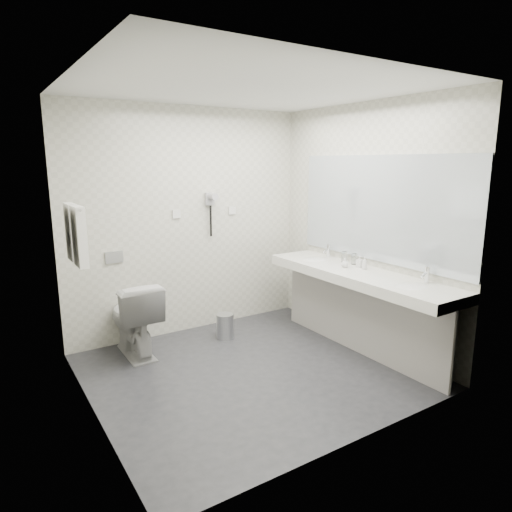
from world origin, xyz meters
TOP-DOWN VIEW (x-y plane):
  - floor at (0.00, 0.00)m, footprint 2.80×2.80m
  - ceiling at (0.00, 0.00)m, footprint 2.80×2.80m
  - wall_back at (0.00, 1.30)m, footprint 2.80×0.00m
  - wall_front at (0.00, -1.30)m, footprint 2.80×0.00m
  - wall_left at (-1.40, 0.00)m, footprint 0.00×2.60m
  - wall_right at (1.40, 0.00)m, footprint 0.00×2.60m
  - vanity_counter at (1.12, -0.20)m, footprint 0.55×2.20m
  - vanity_panel at (1.15, -0.20)m, footprint 0.03×2.15m
  - vanity_post_near at (1.18, -1.24)m, footprint 0.06×0.06m
  - vanity_post_far at (1.18, 0.84)m, footprint 0.06×0.06m
  - mirror at (1.39, -0.20)m, footprint 0.02×2.20m
  - basin_near at (1.12, -0.85)m, footprint 0.40×0.31m
  - basin_far at (1.12, 0.45)m, footprint 0.40×0.31m
  - faucet_near at (1.32, -0.85)m, footprint 0.04×0.04m
  - faucet_far at (1.32, 0.45)m, footprint 0.04×0.04m
  - soap_bottle_a at (1.25, -0.09)m, footprint 0.07×0.07m
  - soap_bottle_b at (1.12, -0.01)m, footprint 0.09×0.09m
  - soap_bottle_c at (1.23, -0.18)m, footprint 0.06×0.06m
  - glass_left at (1.31, 0.04)m, footprint 0.07×0.07m
  - glass_right at (1.31, 0.18)m, footprint 0.08×0.08m
  - toilet at (-0.78, 0.96)m, footprint 0.43×0.76m
  - flush_plate at (-0.85, 1.29)m, footprint 0.18×0.02m
  - pedal_bin at (0.18, 0.82)m, footprint 0.23×0.23m
  - bin_lid at (0.18, 0.82)m, footprint 0.19×0.19m
  - towel_rail at (-1.35, 0.55)m, footprint 0.02×0.62m
  - towel_near at (-1.34, 0.41)m, footprint 0.07×0.24m
  - towel_far at (-1.34, 0.69)m, footprint 0.07×0.24m
  - dryer_cradle at (0.25, 1.27)m, footprint 0.10×0.04m
  - dryer_barrel at (0.25, 1.20)m, footprint 0.08×0.14m
  - dryer_cord at (0.25, 1.26)m, footprint 0.02×0.02m
  - switch_plate_a at (-0.15, 1.29)m, footprint 0.09×0.02m
  - switch_plate_b at (0.55, 1.29)m, footprint 0.09×0.02m

SIDE VIEW (x-z plane):
  - floor at x=0.00m, z-range 0.00..0.00m
  - pedal_bin at x=0.18m, z-range 0.00..0.26m
  - bin_lid at x=0.18m, z-range 0.26..0.28m
  - vanity_panel at x=1.15m, z-range 0.00..0.75m
  - vanity_post_near at x=1.18m, z-range 0.00..0.75m
  - vanity_post_far at x=1.18m, z-range 0.00..0.75m
  - toilet at x=-0.78m, z-range 0.00..0.76m
  - vanity_counter at x=1.12m, z-range 0.75..0.85m
  - basin_near at x=1.12m, z-range 0.81..0.86m
  - basin_far at x=1.12m, z-range 0.81..0.86m
  - soap_bottle_b at x=1.12m, z-range 0.85..0.94m
  - glass_right at x=1.31m, z-range 0.85..0.96m
  - glass_left at x=1.31m, z-range 0.85..0.96m
  - soap_bottle_a at x=1.25m, z-range 0.85..0.97m
  - soap_bottle_c at x=1.23m, z-range 0.85..0.98m
  - faucet_near at x=1.32m, z-range 0.85..1.00m
  - faucet_far at x=1.32m, z-range 0.85..1.00m
  - flush_plate at x=-0.85m, z-range 0.89..1.01m
  - wall_back at x=0.00m, z-range -0.15..2.65m
  - wall_front at x=0.00m, z-range -0.15..2.65m
  - wall_left at x=-1.40m, z-range -0.05..2.55m
  - wall_right at x=1.40m, z-range -0.05..2.55m
  - dryer_cord at x=0.25m, z-range 1.07..1.43m
  - towel_near at x=-1.34m, z-range 1.09..1.57m
  - towel_far at x=-1.34m, z-range 1.09..1.57m
  - switch_plate_a at x=-0.15m, z-range 1.31..1.40m
  - switch_plate_b at x=0.55m, z-range 1.31..1.40m
  - mirror at x=1.39m, z-range 0.92..1.98m
  - dryer_cradle at x=0.25m, z-range 1.43..1.57m
  - dryer_barrel at x=0.25m, z-range 1.49..1.57m
  - towel_rail at x=-1.35m, z-range 1.54..1.56m
  - ceiling at x=0.00m, z-range 2.50..2.50m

